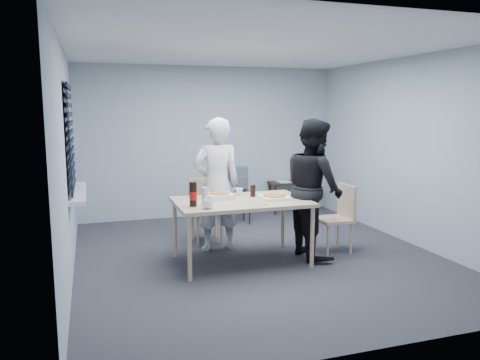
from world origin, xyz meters
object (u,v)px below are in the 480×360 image
object	(u,v)px
backpack	(238,180)
mug_b	(239,192)
chair_right	(340,213)
soda_bottle	(193,195)
person_black	(314,188)
mug_a	(208,204)
dining_table	(241,205)
chair_far	(205,205)
stool	(238,198)
person_white	(217,185)
side_table	(292,186)

from	to	relation	value
backpack	mug_b	bearing A→B (deg)	-90.04
chair_right	backpack	size ratio (longest dim) A/B	2.15
backpack	soda_bottle	world-z (taller)	soda_bottle
person_black	mug_a	bearing A→B (deg)	102.54
dining_table	backpack	distance (m)	1.97
dining_table	mug_a	distance (m)	0.62
chair_right	mug_a	bearing A→B (deg)	-168.33
chair_far	soda_bottle	distance (m)	1.40
chair_right	mug_a	world-z (taller)	chair_right
person_black	backpack	xyz separation A→B (m)	(-0.40, 1.91, -0.15)
mug_a	mug_b	bearing A→B (deg)	49.10
dining_table	person_black	bearing A→B (deg)	-1.38
chair_right	stool	bearing A→B (deg)	113.75
backpack	person_white	bearing A→B (deg)	-101.73
mug_b	side_table	bearing A→B (deg)	51.12
person_white	soda_bottle	bearing A→B (deg)	58.08
mug_b	soda_bottle	xyz separation A→B (m)	(-0.71, -0.50, 0.09)
stool	mug_b	bearing A→B (deg)	-107.23
soda_bottle	mug_b	bearing A→B (deg)	34.93
backpack	mug_b	size ratio (longest dim) A/B	4.14
dining_table	mug_a	bearing A→B (deg)	-145.36
mug_b	chair_far	bearing A→B (deg)	109.05
chair_right	person_white	world-z (taller)	person_white
dining_table	person_black	world-z (taller)	person_black
person_white	side_table	world-z (taller)	person_white
person_black	stool	size ratio (longest dim) A/B	3.34
stool	mug_a	size ratio (longest dim) A/B	4.31
person_white	person_black	xyz separation A→B (m)	(1.11, -0.63, 0.00)
person_black	mug_b	world-z (taller)	person_black
dining_table	mug_b	world-z (taller)	mug_b
backpack	mug_a	xyz separation A→B (m)	(-1.07, -2.24, 0.10)
chair_far	side_table	world-z (taller)	chair_far
side_table	chair_right	bearing A→B (deg)	-99.13
stool	mug_a	world-z (taller)	mug_a
dining_table	chair_far	bearing A→B (deg)	99.95
backpack	soda_bottle	distance (m)	2.39
mug_b	soda_bottle	size ratio (longest dim) A/B	0.36
mug_b	dining_table	bearing A→B (deg)	-103.06
chair_right	soda_bottle	distance (m)	2.07
chair_far	stool	size ratio (longest dim) A/B	1.68
dining_table	side_table	distance (m)	3.00
chair_right	mug_a	distance (m)	1.96
person_white	backpack	distance (m)	1.47
person_white	person_black	size ratio (longest dim) A/B	1.00
person_white	mug_b	bearing A→B (deg)	127.00
chair_far	person_white	size ratio (longest dim) A/B	0.50
person_black	side_table	size ratio (longest dim) A/B	2.10
dining_table	person_white	xyz separation A→B (m)	(-0.15, 0.61, 0.16)
person_white	mug_a	world-z (taller)	person_white
dining_table	soda_bottle	size ratio (longest dim) A/B	5.70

